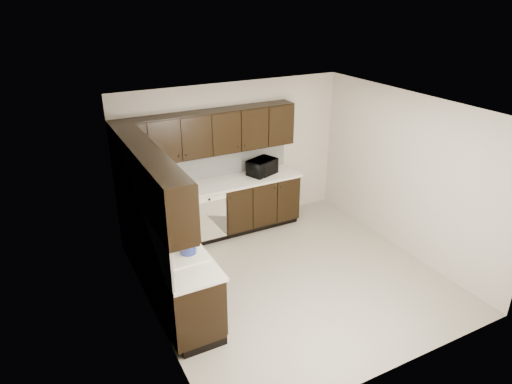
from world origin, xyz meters
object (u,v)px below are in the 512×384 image
(sink, at_px, (178,255))
(toaster_oven, at_px, (135,191))
(microwave, at_px, (262,167))
(blue_pitcher, at_px, (188,243))
(storage_bin, at_px, (162,225))

(sink, height_order, toaster_oven, sink)
(microwave, distance_m, toaster_oven, 2.17)
(microwave, bearing_deg, toaster_oven, 157.72)
(toaster_oven, relative_size, blue_pitcher, 1.27)
(microwave, xyz_separation_m, blue_pitcher, (-2.01, -1.86, 0.02))
(microwave, distance_m, storage_bin, 2.40)
(sink, distance_m, microwave, 2.72)
(sink, distance_m, storage_bin, 0.60)
(sink, height_order, blue_pitcher, blue_pitcher)
(sink, xyz_separation_m, microwave, (2.10, 1.73, 0.19))
(sink, distance_m, toaster_oven, 1.76)
(microwave, relative_size, blue_pitcher, 1.60)
(toaster_oven, distance_m, blue_pitcher, 1.89)
(storage_bin, bearing_deg, microwave, 28.62)
(blue_pitcher, bearing_deg, toaster_oven, 79.87)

